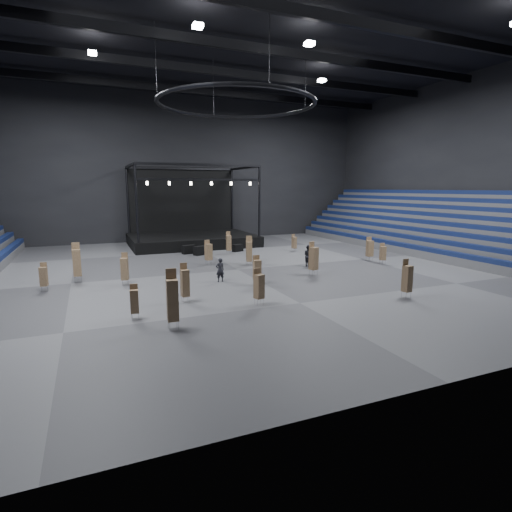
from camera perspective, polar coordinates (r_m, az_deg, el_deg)
name	(u,v)px	position (r m, az deg, el deg)	size (l,w,h in m)	color
floor	(238,270)	(32.87, -2.61, -1.95)	(50.00, 50.00, 0.00)	#4B4B4E
ceiling	(236,34)	(34.13, -2.87, 29.14)	(50.00, 42.00, 0.20)	black
wall_back	(180,169)	(52.46, -10.81, 12.12)	(50.00, 0.20, 18.00)	black
wall_front	(472,110)	(14.60, 28.52, 17.89)	(50.00, 0.20, 18.00)	black
wall_right	(466,164)	(47.12, 27.83, 11.49)	(0.20, 42.00, 18.00)	black
bleachers_right	(446,236)	(45.76, 25.46, 2.61)	(7.20, 40.00, 6.40)	#4F4F52
stage	(191,232)	(48.04, -9.33, 3.38)	(14.00, 10.00, 9.20)	black
truss_ring	(237,104)	(32.81, -2.79, 20.88)	(12.30, 12.30, 5.15)	black
roof_girders	(236,45)	(33.88, -2.86, 27.87)	(49.00, 30.35, 0.70)	black
floodlights	(257,35)	(30.16, 0.12, 29.00)	(28.60, 16.60, 0.25)	white
flight_case_left	(189,249)	(41.23, -9.58, 0.93)	(1.33, 0.66, 0.88)	black
flight_case_mid	(200,250)	(40.32, -7.95, 0.78)	(1.34, 0.67, 0.89)	black
flight_case_right	(238,248)	(42.15, -2.64, 1.16)	(1.13, 0.56, 0.75)	black
chair_stack_0	(134,301)	(21.32, -16.98, -6.13)	(0.45, 0.45, 1.82)	silver
chair_stack_1	(370,248)	(37.95, 15.93, 1.09)	(0.60, 0.60, 2.22)	silver
chair_stack_2	(185,282)	(23.66, -10.13, -3.73)	(0.49, 0.49, 2.34)	silver
chair_stack_3	(229,242)	(40.38, -3.93, 1.94)	(0.49, 0.49, 2.30)	silver
chair_stack_4	(314,258)	(30.74, 8.22, -0.27)	(0.69, 0.69, 2.60)	silver
chair_stack_5	(259,286)	(22.81, 0.41, -4.27)	(0.59, 0.59, 2.13)	silver
chair_stack_6	(208,252)	(34.96, -6.81, 0.64)	(0.64, 0.64, 2.17)	silver
chair_stack_7	(44,276)	(29.26, -28.08, -2.54)	(0.50, 0.50, 1.89)	silver
chair_stack_8	(294,242)	(42.18, 5.47, 1.96)	(0.49, 0.49, 1.85)	silver
chair_stack_9	(77,262)	(30.96, -24.23, -0.79)	(0.57, 0.57, 2.83)	silver
chair_stack_10	(249,251)	(34.33, -1.00, 0.69)	(0.52, 0.52, 2.47)	silver
chair_stack_11	(249,250)	(34.79, -0.99, 0.93)	(0.71, 0.71, 2.52)	silver
chair_stack_12	(172,299)	(19.25, -11.86, -6.04)	(0.56, 0.56, 2.91)	silver
chair_stack_13	(125,268)	(28.88, -18.26, -1.69)	(0.57, 0.57, 2.27)	silver
chair_stack_14	(407,278)	(25.93, 20.78, -2.95)	(0.52, 0.52, 2.40)	silver
chair_stack_15	(383,253)	(36.78, 17.67, 0.43)	(0.53, 0.53, 1.86)	silver
chair_stack_16	(257,269)	(27.52, 0.15, -1.88)	(0.54, 0.54, 2.06)	silver
man_center	(220,270)	(28.58, -5.16, -2.00)	(0.62, 0.41, 1.71)	black
crew_member	(308,256)	(34.26, 7.51, 0.03)	(0.90, 0.70, 1.85)	black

